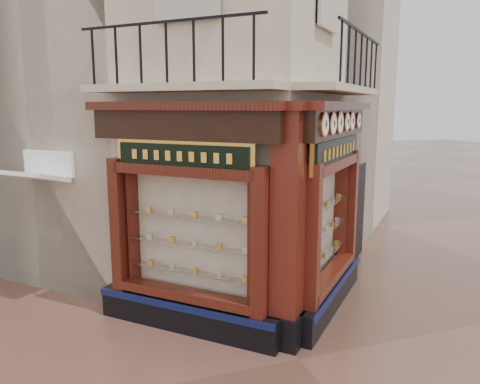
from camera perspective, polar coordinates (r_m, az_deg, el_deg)
name	(u,v)px	position (r m, az deg, el deg)	size (l,w,h in m)	color
ground	(299,359)	(7.82, 7.18, -19.59)	(80.00, 80.00, 0.00)	#503225
main_building	(196,23)	(12.76, -5.35, 19.79)	(8.00, 8.00, 12.00)	beige
neighbour_left	(93,51)	(14.77, -17.53, 16.11)	(8.00, 8.00, 11.00)	#BEB7A5
neighbour_right	(252,57)	(15.78, 1.49, 16.16)	(8.00, 8.00, 11.00)	#BEB7A5
shopfront_left	(186,221)	(8.03, -6.63, -3.55)	(2.86, 2.86, 3.98)	black
shopfront_right	(331,209)	(9.05, 11.02, -2.09)	(2.86, 2.86, 3.98)	black
corner_pilaster	(287,231)	(7.49, 5.81, -4.77)	(0.85, 0.85, 3.98)	black
balcony	(265,88)	(8.15, 3.09, 12.60)	(5.94, 2.97, 1.03)	beige
clock_a	(324,125)	(7.50, 10.21, 8.09)	(0.31, 0.31, 0.39)	#C58541
clock_b	(332,124)	(7.99, 11.20, 8.18)	(0.31, 0.31, 0.38)	#C58541
clock_c	(339,123)	(8.45, 12.03, 8.26)	(0.31, 0.31, 0.39)	#C58541
clock_d	(346,122)	(8.97, 12.84, 8.33)	(0.28, 0.28, 0.35)	#C58541
clock_e	(351,121)	(9.38, 13.42, 8.38)	(0.29, 0.29, 0.36)	#C58541
clock_f	(358,120)	(9.98, 14.18, 8.45)	(0.26, 0.26, 0.32)	#C58541
awning	(41,301)	(10.57, -23.10, -12.16)	(1.32, 0.79, 0.08)	white
signboard_left	(182,156)	(7.77, -7.11, 4.40)	(1.91, 1.91, 0.51)	gold
signboard_right	(337,150)	(8.86, 11.76, 4.98)	(2.24, 2.24, 0.60)	gold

